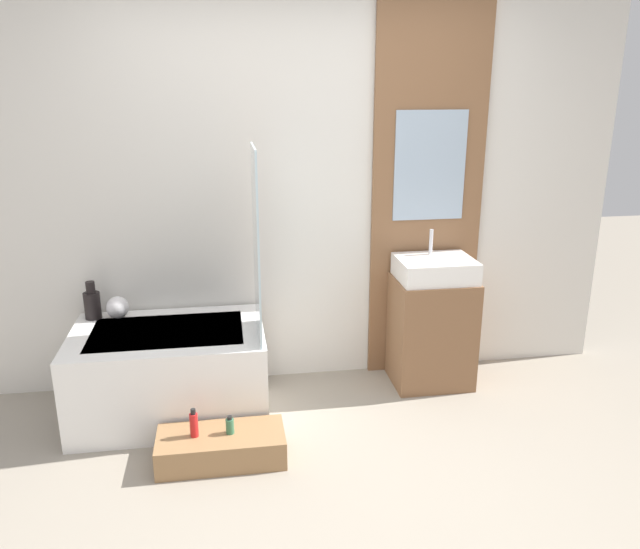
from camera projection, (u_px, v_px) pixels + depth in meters
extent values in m
plane|color=gray|center=(348.00, 522.00, 2.88)|extent=(12.00, 12.00, 0.00)
cube|color=silver|center=(302.00, 187.00, 3.98)|extent=(4.20, 0.06, 2.60)
cube|color=brown|center=(428.00, 185.00, 4.06)|extent=(0.74, 0.03, 2.60)
cube|color=#9EB2C6|center=(430.00, 166.00, 4.00)|extent=(0.47, 0.01, 0.70)
cube|color=white|center=(170.00, 372.00, 3.76)|extent=(1.13, 0.76, 0.54)
cube|color=silver|center=(167.00, 331.00, 3.68)|extent=(0.88, 0.53, 0.01)
cube|color=silver|center=(256.00, 244.00, 3.46)|extent=(0.01, 0.44, 1.08)
cube|color=#997047|center=(221.00, 447.00, 3.33)|extent=(0.68, 0.31, 0.16)
cube|color=brown|center=(431.00, 331.00, 4.12)|extent=(0.51, 0.41, 0.73)
cube|color=white|center=(435.00, 269.00, 3.99)|extent=(0.48, 0.38, 0.14)
cylinder|color=silver|center=(431.00, 242.00, 4.05)|extent=(0.02, 0.02, 0.17)
cylinder|color=black|center=(92.00, 306.00, 3.85)|extent=(0.10, 0.10, 0.17)
cylinder|color=black|center=(90.00, 287.00, 3.81)|extent=(0.05, 0.05, 0.07)
sphere|color=white|center=(118.00, 307.00, 3.86)|extent=(0.14, 0.14, 0.14)
cylinder|color=red|center=(194.00, 425.00, 3.27)|extent=(0.04, 0.04, 0.13)
cylinder|color=black|center=(193.00, 412.00, 3.24)|extent=(0.03, 0.03, 0.03)
cylinder|color=#38704C|center=(230.00, 426.00, 3.30)|extent=(0.04, 0.04, 0.08)
cylinder|color=black|center=(230.00, 418.00, 3.29)|extent=(0.03, 0.03, 0.02)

